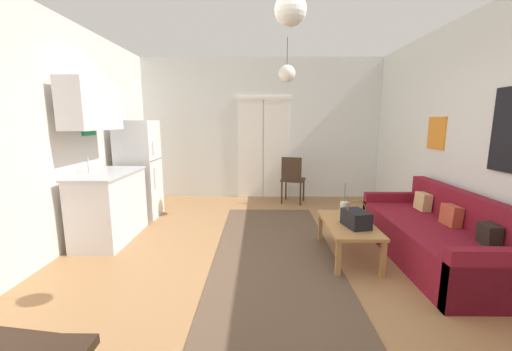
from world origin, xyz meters
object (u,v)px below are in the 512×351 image
(handbag, at_px, (356,218))
(coffee_table, at_px, (348,227))
(bamboo_vase, at_px, (344,211))
(refrigerator, at_px, (139,169))
(pendant_lamp_near, at_px, (290,9))
(pendant_lamp_far, at_px, (287,74))
(accent_chair, at_px, (292,177))
(couch, at_px, (437,238))

(handbag, bearing_deg, coffee_table, 106.55)
(bamboo_vase, xyz_separation_m, refrigerator, (-2.97, 1.48, 0.26))
(coffee_table, height_order, pendant_lamp_near, pendant_lamp_near)
(pendant_lamp_far, bearing_deg, pendant_lamp_near, -94.42)
(coffee_table, height_order, accent_chair, accent_chair)
(coffee_table, xyz_separation_m, pendant_lamp_far, (-0.62, 1.49, 1.93))
(bamboo_vase, xyz_separation_m, handbag, (0.08, -0.20, -0.02))
(pendant_lamp_near, bearing_deg, handbag, 48.52)
(bamboo_vase, xyz_separation_m, pendant_lamp_far, (-0.58, 1.43, 1.76))
(coffee_table, distance_m, refrigerator, 3.42)
(coffee_table, distance_m, pendant_lamp_far, 2.52)
(accent_chair, height_order, pendant_lamp_near, pendant_lamp_near)
(accent_chair, bearing_deg, handbag, 117.99)
(bamboo_vase, distance_m, pendant_lamp_near, 2.30)
(pendant_lamp_near, height_order, pendant_lamp_far, same)
(bamboo_vase, height_order, pendant_lamp_far, pendant_lamp_far)
(accent_chair, bearing_deg, coffee_table, 117.62)
(pendant_lamp_near, xyz_separation_m, pendant_lamp_far, (0.20, 2.60, -0.06))
(handbag, distance_m, accent_chair, 2.56)
(bamboo_vase, height_order, pendant_lamp_near, pendant_lamp_near)
(couch, height_order, refrigerator, refrigerator)
(bamboo_vase, xyz_separation_m, pendant_lamp_near, (-0.78, -1.17, 1.82))
(coffee_table, xyz_separation_m, pendant_lamp_near, (-0.82, -1.11, 1.99))
(couch, relative_size, refrigerator, 1.32)
(couch, height_order, coffee_table, couch)
(couch, height_order, bamboo_vase, bamboo_vase)
(couch, distance_m, pendant_lamp_near, 2.94)
(coffee_table, bearing_deg, bamboo_vase, 125.49)
(refrigerator, bearing_deg, handbag, -28.75)
(coffee_table, relative_size, handbag, 2.80)
(handbag, bearing_deg, couch, 2.49)
(couch, distance_m, accent_chair, 2.86)
(coffee_table, xyz_separation_m, handbag, (0.04, -0.13, 0.15))
(pendant_lamp_far, bearing_deg, handbag, -67.97)
(coffee_table, bearing_deg, couch, -5.39)
(couch, height_order, pendant_lamp_near, pendant_lamp_near)
(accent_chair, xyz_separation_m, pendant_lamp_near, (-0.41, -3.50, 1.84))
(refrigerator, bearing_deg, bamboo_vase, -26.49)
(couch, relative_size, coffee_table, 2.03)
(pendant_lamp_far, bearing_deg, bamboo_vase, -68.12)
(handbag, bearing_deg, refrigerator, 151.25)
(accent_chair, bearing_deg, refrigerator, 35.89)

